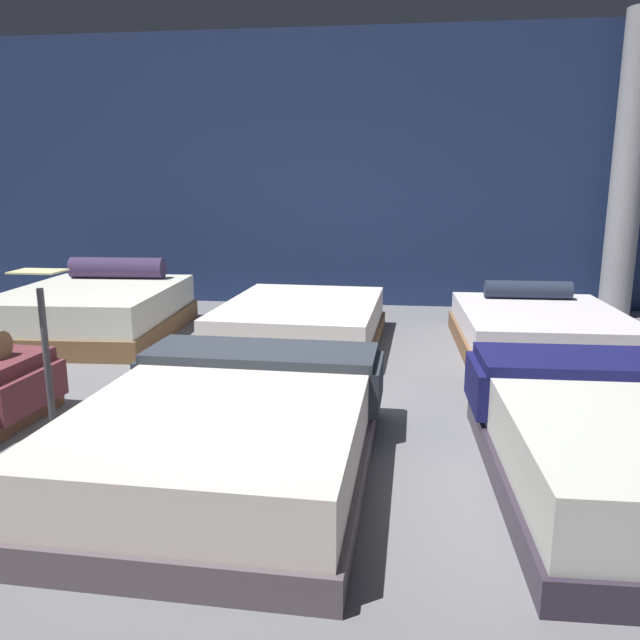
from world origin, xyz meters
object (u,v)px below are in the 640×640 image
support_pillar (628,170)px  bed_3 (96,310)px  bed_4 (302,323)px  price_sign (49,381)px  bed_1 (231,432)px  bed_5 (539,329)px

support_pillar → bed_3: bearing=-164.1°
bed_4 → price_sign: (-1.12, -2.70, 0.22)m
bed_1 → support_pillar: bearing=54.4°
bed_1 → bed_4: 2.88m
bed_3 → bed_4: (2.24, -0.10, -0.05)m
bed_1 → bed_4: bearing=92.6°
bed_4 → price_sign: bearing=-110.0°
price_sign → support_pillar: 6.62m
bed_4 → support_pillar: bearing=28.8°
bed_1 → bed_3: 3.76m
bed_4 → support_pillar: size_ratio=0.62×
bed_3 → bed_5: (4.58, -0.05, -0.06)m
bed_3 → bed_4: 2.25m
bed_4 → support_pillar: 4.28m
bed_4 → bed_1: bearing=-86.6°
bed_4 → price_sign: price_sign is taller
bed_1 → bed_3: bed_3 is taller
bed_5 → bed_3: bearing=178.4°
bed_5 → support_pillar: bearing=52.8°
bed_1 → bed_3: bearing=129.2°
bed_1 → price_sign: 1.19m
bed_4 → support_pillar: (3.58, 1.76, 1.54)m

